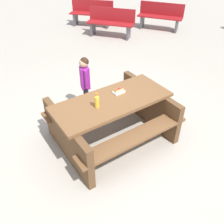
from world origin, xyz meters
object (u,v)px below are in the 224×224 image
(picnic_table, at_px, (112,116))
(park_bench_far, at_px, (160,16))
(hotdog_tray, at_px, (119,91))
(park_bench_mid, at_px, (92,13))
(soda_bottle, at_px, (97,101))
(child_in_coat, at_px, (85,78))
(park_bench_near, at_px, (111,22))

(picnic_table, height_order, park_bench_far, park_bench_far)
(hotdog_tray, bearing_deg, picnic_table, -153.73)
(park_bench_mid, bearing_deg, park_bench_far, -45.41)
(soda_bottle, height_order, child_in_coat, child_in_coat)
(soda_bottle, bearing_deg, child_in_coat, 69.24)
(hotdog_tray, distance_m, child_in_coat, 0.84)
(hotdog_tray, xyz_separation_m, park_bench_far, (4.39, 3.42, -0.33))
(park_bench_near, relative_size, park_bench_mid, 1.03)
(hotdog_tray, relative_size, park_bench_far, 0.12)
(picnic_table, height_order, park_bench_mid, park_bench_mid)
(park_bench_near, bearing_deg, park_bench_far, -13.48)
(soda_bottle, height_order, hotdog_tray, soda_bottle)
(hotdog_tray, bearing_deg, soda_bottle, -165.81)
(park_bench_far, bearing_deg, soda_bottle, -143.96)
(picnic_table, distance_m, soda_bottle, 0.50)
(child_in_coat, distance_m, park_bench_far, 5.21)
(child_in_coat, relative_size, park_bench_mid, 0.76)
(picnic_table, relative_size, child_in_coat, 1.73)
(picnic_table, distance_m, park_bench_far, 5.79)
(soda_bottle, bearing_deg, park_bench_far, 36.04)
(child_in_coat, bearing_deg, park_bench_far, 29.90)
(hotdog_tray, relative_size, park_bench_near, 0.13)
(soda_bottle, xyz_separation_m, park_bench_near, (3.10, 3.97, -0.41))
(park_bench_mid, bearing_deg, picnic_table, -119.14)
(soda_bottle, height_order, park_bench_far, soda_bottle)
(park_bench_mid, xyz_separation_m, park_bench_far, (1.68, -1.70, 0.00))
(hotdog_tray, xyz_separation_m, park_bench_mid, (2.71, 5.13, -0.33))
(child_in_coat, bearing_deg, park_bench_near, 47.70)
(hotdog_tray, bearing_deg, child_in_coat, 98.19)
(soda_bottle, relative_size, park_bench_near, 0.16)
(hotdog_tray, bearing_deg, park_bench_mid, 62.11)
(soda_bottle, bearing_deg, park_bench_mid, 58.68)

